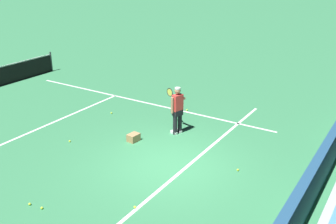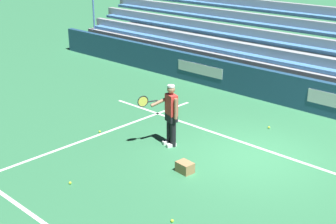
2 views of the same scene
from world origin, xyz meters
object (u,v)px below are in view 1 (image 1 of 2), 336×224
object	(u,v)px
tennis_ball_midcourt	(42,208)
tennis_ball_near_player	(111,113)
tennis_player	(177,110)
tennis_ball_by_box	(238,170)
tennis_ball_far_right	(70,141)
tennis_ball_far_left	(135,207)
tennis_ball_on_baseline	(187,110)
tennis_ball_toward_net	(30,204)
ball_box_cardboard	(134,137)

from	to	relation	value
tennis_ball_midcourt	tennis_ball_near_player	world-z (taller)	same
tennis_player	tennis_ball_by_box	bearing A→B (deg)	-114.68
tennis_ball_far_right	tennis_ball_by_box	size ratio (longest dim) A/B	1.00
tennis_ball_midcourt	tennis_player	bearing A→B (deg)	-4.87
tennis_ball_near_player	tennis_ball_midcourt	bearing A→B (deg)	-155.35
tennis_ball_by_box	tennis_ball_far_left	xyz separation A→B (m)	(-3.11, 1.45, 0.00)
tennis_ball_on_baseline	tennis_ball_far_right	bearing A→B (deg)	157.74
tennis_ball_by_box	tennis_ball_on_baseline	distance (m)	5.03
tennis_player	tennis_ball_toward_net	size ratio (longest dim) A/B	25.98
tennis_ball_toward_net	tennis_ball_on_baseline	size ratio (longest dim) A/B	1.00
tennis_ball_far_right	tennis_ball_far_left	bearing A→B (deg)	-114.06
tennis_player	tennis_ball_far_right	bearing A→B (deg)	133.74
tennis_ball_near_player	tennis_ball_by_box	xyz separation A→B (m)	(-1.51, -6.09, 0.00)
tennis_ball_near_player	tennis_ball_on_baseline	bearing A→B (deg)	-51.58
tennis_player	ball_box_cardboard	distance (m)	1.80
tennis_ball_far_right	tennis_ball_on_baseline	bearing A→B (deg)	-22.26
tennis_ball_by_box	tennis_ball_on_baseline	world-z (taller)	same
tennis_ball_far_left	ball_box_cardboard	bearing A→B (deg)	37.49
tennis_ball_near_player	tennis_ball_on_baseline	distance (m)	3.07
tennis_ball_toward_net	tennis_ball_on_baseline	world-z (taller)	same
tennis_ball_by_box	tennis_player	bearing A→B (deg)	65.32
tennis_player	tennis_ball_by_box	world-z (taller)	tennis_player
tennis_ball_far_right	ball_box_cardboard	bearing A→B (deg)	-55.24
tennis_ball_near_player	tennis_ball_toward_net	bearing A→B (deg)	-158.73
tennis_ball_near_player	tennis_ball_far_left	distance (m)	6.55
tennis_ball_near_player	tennis_ball_on_baseline	size ratio (longest dim) A/B	1.00
tennis_ball_far_left	tennis_ball_on_baseline	size ratio (longest dim) A/B	1.00
tennis_ball_far_right	tennis_ball_near_player	bearing A→B (deg)	10.06
tennis_ball_midcourt	tennis_ball_on_baseline	world-z (taller)	same
ball_box_cardboard	tennis_ball_by_box	distance (m)	3.82
ball_box_cardboard	tennis_ball_toward_net	xyz separation A→B (m)	(-4.41, -0.04, -0.10)
tennis_player	tennis_ball_by_box	xyz separation A→B (m)	(-1.33, -2.90, -0.86)
tennis_ball_midcourt	tennis_ball_near_player	bearing A→B (deg)	24.65
tennis_player	tennis_ball_far_left	distance (m)	4.75
tennis_ball_toward_net	tennis_ball_by_box	bearing A→B (deg)	-40.42
tennis_ball_midcourt	tennis_ball_toward_net	xyz separation A→B (m)	(-0.05, 0.39, 0.00)
ball_box_cardboard	tennis_ball_by_box	xyz separation A→B (m)	(0.02, -3.82, -0.10)
tennis_ball_midcourt	tennis_ball_toward_net	distance (m)	0.39
tennis_ball_toward_net	tennis_ball_near_player	world-z (taller)	same
tennis_player	tennis_ball_on_baseline	xyz separation A→B (m)	(2.09, 0.79, -0.86)
ball_box_cardboard	tennis_ball_far_left	world-z (taller)	ball_box_cardboard
tennis_ball_toward_net	tennis_ball_far_left	size ratio (longest dim) A/B	1.00
tennis_ball_toward_net	tennis_ball_near_player	bearing A→B (deg)	21.27
tennis_ball_toward_net	tennis_ball_far_left	bearing A→B (deg)	-60.34
tennis_ball_midcourt	tennis_ball_far_right	world-z (taller)	same
tennis_player	tennis_ball_far_left	size ratio (longest dim) A/B	25.98
tennis_ball_far_right	tennis_player	bearing A→B (deg)	-46.26
tennis_ball_midcourt	tennis_ball_far_left	size ratio (longest dim) A/B	1.00
tennis_player	tennis_ball_near_player	distance (m)	3.31
tennis_ball_near_player	tennis_ball_by_box	world-z (taller)	same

